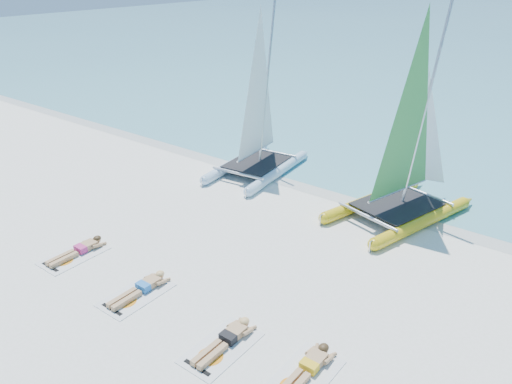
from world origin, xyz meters
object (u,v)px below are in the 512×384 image
(towel_c, at_px, (221,348))
(towel_d, at_px, (303,377))
(towel_a, at_px, (74,256))
(towel_b, at_px, (136,295))
(catamaran_blue, at_px, (258,123))
(sunbather_a, at_px, (79,249))
(catamaran_yellow, at_px, (414,150))
(sunbather_b, at_px, (142,287))
(sunbather_d, at_px, (308,368))
(sunbather_c, at_px, (227,339))

(towel_c, xyz_separation_m, towel_d, (1.86, 0.35, 0.00))
(towel_a, relative_size, towel_b, 1.00)
(catamaran_blue, relative_size, towel_d, 3.56)
(sunbather_a, bearing_deg, towel_b, -6.52)
(catamaran_yellow, relative_size, towel_c, 3.75)
(towel_b, distance_m, towel_d, 4.80)
(catamaran_blue, height_order, towel_c, catamaran_blue)
(towel_d, bearing_deg, towel_a, -179.33)
(catamaran_yellow, distance_m, towel_b, 9.51)
(catamaran_blue, bearing_deg, towel_d, -54.27)
(catamaran_yellow, xyz_separation_m, towel_c, (-0.61, -8.68, -2.18))
(catamaran_blue, xyz_separation_m, sunbather_a, (-0.29, -8.06, -1.85))
(towel_d, bearing_deg, towel_b, -177.35)
(sunbather_a, relative_size, sunbather_b, 1.00)
(sunbather_b, relative_size, sunbather_d, 1.00)
(towel_c, bearing_deg, catamaran_yellow, 85.95)
(sunbather_c, bearing_deg, catamaran_yellow, 85.86)
(towel_c, relative_size, sunbather_d, 1.07)
(sunbather_b, xyz_separation_m, towel_c, (2.94, -0.32, -0.11))
(sunbather_a, distance_m, sunbather_b, 2.84)
(towel_b, xyz_separation_m, sunbather_b, (-0.00, 0.19, 0.11))
(catamaran_yellow, distance_m, sunbather_b, 9.31)
(catamaran_blue, distance_m, towel_b, 8.98)
(catamaran_yellow, relative_size, sunbather_c, 4.02)
(towel_c, bearing_deg, sunbather_b, 173.71)
(sunbather_b, height_order, sunbather_d, same)
(catamaran_yellow, bearing_deg, catamaran_blue, -163.18)
(towel_b, height_order, towel_d, same)
(towel_a, relative_size, towel_d, 1.00)
(catamaran_yellow, height_order, sunbather_a, catamaran_yellow)
(towel_a, xyz_separation_m, sunbather_b, (2.84, 0.06, 0.11))
(catamaran_blue, distance_m, sunbather_d, 11.00)
(towel_b, bearing_deg, towel_c, -2.57)
(towel_c, bearing_deg, towel_a, 177.38)
(sunbather_b, bearing_deg, sunbather_d, 2.65)
(catamaran_blue, xyz_separation_m, sunbather_c, (5.49, -8.33, -1.85))
(catamaran_blue, height_order, towel_b, catamaran_blue)
(towel_a, height_order, sunbather_c, sunbather_c)
(catamaran_blue, relative_size, sunbather_b, 3.82)
(towel_d, bearing_deg, sunbather_d, 90.00)
(towel_a, distance_m, towel_c, 5.78)
(sunbather_a, xyz_separation_m, towel_c, (5.77, -0.46, -0.11))
(towel_a, bearing_deg, towel_c, -2.62)
(catamaran_blue, relative_size, towel_c, 3.56)
(sunbather_c, xyz_separation_m, towel_d, (1.86, 0.16, -0.11))
(towel_b, bearing_deg, catamaran_blue, 106.92)
(catamaran_yellow, bearing_deg, towel_c, -78.71)
(catamaran_yellow, bearing_deg, towel_b, -97.22)
(towel_d, bearing_deg, catamaran_blue, 131.99)
(catamaran_blue, bearing_deg, towel_b, -79.34)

